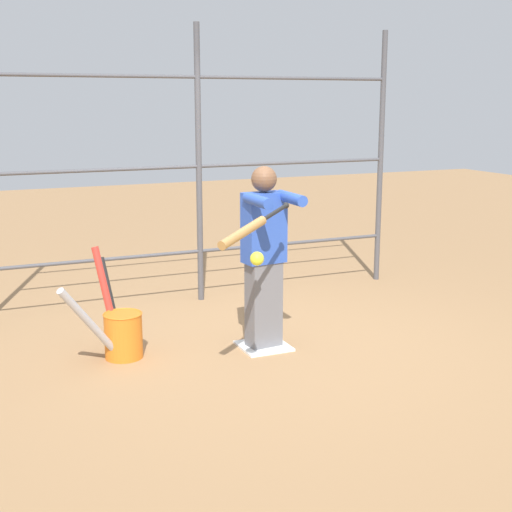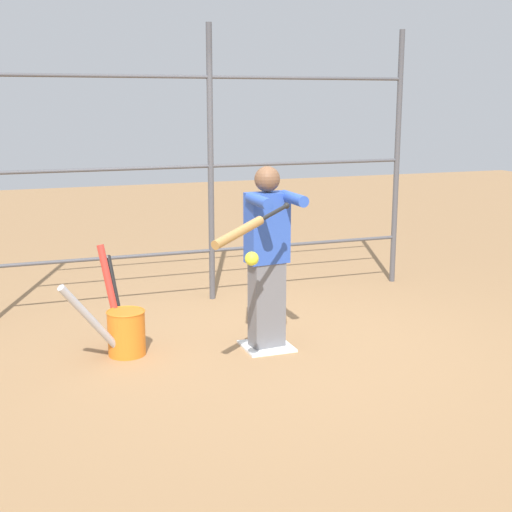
# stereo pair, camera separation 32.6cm
# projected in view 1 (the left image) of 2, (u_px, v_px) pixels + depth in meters

# --- Properties ---
(ground_plane) EXTENTS (24.00, 24.00, 0.00)m
(ground_plane) POSITION_uv_depth(u_px,v_px,m) (264.00, 347.00, 6.01)
(ground_plane) COLOR #9E754C
(home_plate) EXTENTS (0.40, 0.40, 0.02)m
(home_plate) POSITION_uv_depth(u_px,v_px,m) (264.00, 346.00, 6.00)
(home_plate) COLOR white
(home_plate) RESTS_ON ground
(fence_backstop) EXTENTS (4.36, 0.06, 2.77)m
(fence_backstop) POSITION_uv_depth(u_px,v_px,m) (199.00, 166.00, 7.14)
(fence_backstop) COLOR #4C4C51
(fence_backstop) RESTS_ON ground
(batter) EXTENTS (0.39, 0.54, 1.52)m
(batter) POSITION_uv_depth(u_px,v_px,m) (265.00, 252.00, 5.82)
(batter) COLOR slate
(batter) RESTS_ON ground
(baseball_bat_swinging) EXTENTS (0.77, 0.58, 0.21)m
(baseball_bat_swinging) POSITION_uv_depth(u_px,v_px,m) (249.00, 229.00, 4.93)
(baseball_bat_swinging) COLOR black
(softball_in_flight) EXTENTS (0.10, 0.10, 0.10)m
(softball_in_flight) POSITION_uv_depth(u_px,v_px,m) (257.00, 259.00, 4.82)
(softball_in_flight) COLOR yellow
(bat_bucket) EXTENTS (0.71, 0.88, 0.88)m
(bat_bucket) POSITION_uv_depth(u_px,v_px,m) (119.00, 330.00, 5.72)
(bat_bucket) COLOR orange
(bat_bucket) RESTS_ON ground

